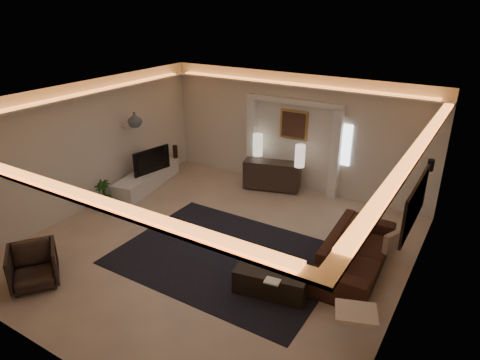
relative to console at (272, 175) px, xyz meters
The scene contains 33 objects.
floor 3.04m from the console, 83.85° to the right, with size 7.00×7.00×0.00m, color #CBAE91.
ceiling 3.92m from the console, 83.85° to the right, with size 7.00×7.00×0.00m, color white.
wall_back 1.21m from the console, 57.18° to the left, with size 7.00×7.00×0.00m, color beige.
wall_front 6.59m from the console, 87.15° to the right, with size 7.00×7.00×0.00m, color beige.
wall_left 4.49m from the console, 136.65° to the right, with size 7.00×7.00×0.00m, color beige.
wall_right 4.97m from the console, 38.11° to the right, with size 7.00×7.00×0.00m, color beige.
cove_soffit 3.75m from the console, 83.85° to the right, with size 7.00×7.00×0.04m, color silver.
daylight_slit 1.98m from the console, 16.04° to the left, with size 0.25×0.03×1.00m, color white.
area_rug 3.30m from the console, 77.26° to the right, with size 4.00×3.00×0.01m, color black.
pilaster_left 1.16m from the console, 154.13° to the left, with size 0.22×0.20×2.20m, color silver.
pilaster_right 1.68m from the console, 15.23° to the left, with size 0.22×0.20×2.20m, color silver.
alcove_header 1.92m from the console, 51.14° to the left, with size 2.52×0.20×0.12m, color silver.
painting_frame 1.37m from the console, 55.55° to the left, with size 0.74×0.04×0.74m, color tan.
painting_canvas 1.37m from the console, 54.08° to the left, with size 0.62×0.02×0.62m, color #4C2D1E.
art_panel_frame 4.83m from the console, 35.43° to the right, with size 0.04×1.64×0.74m, color black.
art_panel_gold 4.81m from the console, 35.61° to the right, with size 0.02×1.50×0.62m, color tan.
wall_sconce 4.00m from the console, 12.18° to the right, with size 0.12×0.12×0.22m, color black.
wall_niche 3.72m from the console, 152.84° to the right, with size 0.10×0.55×0.04m, color silver.
console is the anchor object (origin of this frame).
lamp_left 0.91m from the console, 157.99° to the left, with size 0.26×0.26×0.57m, color white.
lamp_right 0.99m from the console, ahead, with size 0.24×0.24×0.55m, color #F9E1C0.
media_ledge 3.22m from the console, 151.44° to the right, with size 0.58×2.33×0.44m, color silver.
tv 3.15m from the console, 151.41° to the right, with size 0.14×1.08×0.62m, color black.
figurine 2.86m from the console, behind, with size 0.13×0.13×0.35m, color black.
ginger_jar 3.64m from the console, 147.83° to the right, with size 0.35×0.35×0.36m, color slate.
plant 4.12m from the console, 133.30° to the right, with size 0.39×0.39×0.69m, color #1E4513.
sofa 3.72m from the console, 38.38° to the right, with size 0.95×2.42×0.71m, color #322012.
throw_blanket 5.40m from the console, 49.98° to the right, with size 0.57×0.46×0.06m, color white.
throw_pillow 3.97m from the console, 30.16° to the right, with size 0.11×0.35×0.35m, color gray.
coffee_table 4.14m from the console, 62.19° to the right, with size 1.20×0.65×0.45m, color black.
bowl 3.59m from the console, 68.22° to the right, with size 0.26×0.26×0.06m, color #37281E.
magazine 4.49m from the console, 62.27° to the right, with size 0.24×0.17×0.03m, color white.
armchair 5.85m from the console, 106.00° to the right, with size 0.75×0.78×0.71m, color black.
Camera 1 is at (4.25, -5.98, 4.55)m, focal length 32.09 mm.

